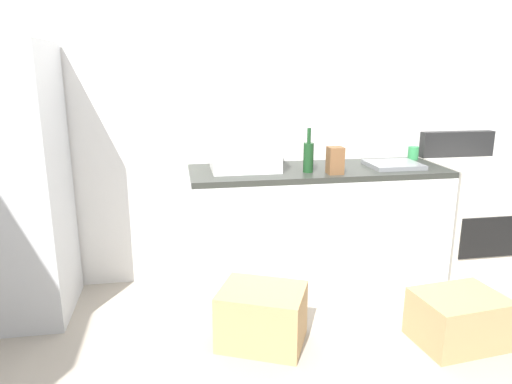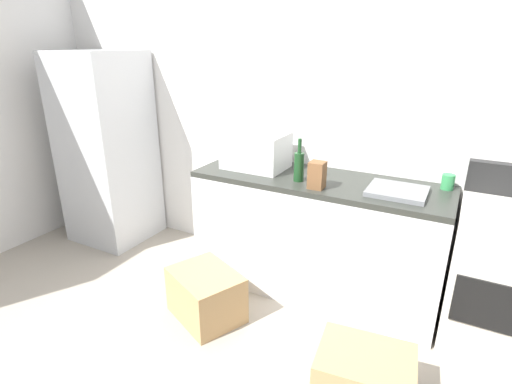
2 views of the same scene
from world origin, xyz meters
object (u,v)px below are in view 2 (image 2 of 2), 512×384
at_px(knife_block, 317,175).
at_px(stove_oven, 504,276).
at_px(cardboard_box_medium, 364,378).
at_px(microwave, 256,150).
at_px(refrigerator, 107,149).
at_px(cardboard_box_small, 206,295).
at_px(wine_bottle, 299,166).
at_px(coffee_mug, 448,182).

bearing_deg(knife_block, stove_oven, 9.55).
bearing_deg(cardboard_box_medium, microwave, 141.36).
xyz_separation_m(stove_oven, knife_block, (-1.17, -0.20, 0.52)).
bearing_deg(microwave, cardboard_box_medium, -38.64).
bearing_deg(refrigerator, knife_block, -3.83).
bearing_deg(cardboard_box_small, cardboard_box_medium, -9.57).
bearing_deg(wine_bottle, cardboard_box_medium, -46.70).
height_order(refrigerator, stove_oven, refrigerator).
relative_size(microwave, cardboard_box_medium, 0.94).
distance_m(wine_bottle, cardboard_box_medium, 1.36).
height_order(stove_oven, cardboard_box_small, stove_oven).
bearing_deg(stove_oven, refrigerator, -179.03).
height_order(stove_oven, wine_bottle, wine_bottle).
bearing_deg(knife_block, cardboard_box_small, -139.75).
relative_size(knife_block, cardboard_box_medium, 0.37).
xyz_separation_m(coffee_mug, cardboard_box_medium, (-0.20, -1.07, -0.80)).
distance_m(knife_block, cardboard_box_medium, 1.22).
height_order(wine_bottle, knife_block, wine_bottle).
xyz_separation_m(wine_bottle, coffee_mug, (0.93, 0.31, -0.06)).
relative_size(refrigerator, microwave, 3.79).
relative_size(refrigerator, stove_oven, 1.59).
bearing_deg(wine_bottle, refrigerator, 178.18).
relative_size(stove_oven, wine_bottle, 3.67).
xyz_separation_m(refrigerator, microwave, (1.53, 0.08, 0.16)).
xyz_separation_m(refrigerator, stove_oven, (3.27, 0.06, -0.41)).
bearing_deg(coffee_mug, refrigerator, -175.09).
relative_size(stove_oven, coffee_mug, 11.00).
relative_size(refrigerator, knife_block, 9.69).
bearing_deg(coffee_mug, cardboard_box_small, -146.83).
height_order(stove_oven, microwave, microwave).
distance_m(coffee_mug, cardboard_box_medium, 1.35).
bearing_deg(wine_bottle, microwave, 161.11).
bearing_deg(knife_block, wine_bottle, 153.84).
bearing_deg(microwave, refrigerator, -177.04).
bearing_deg(cardboard_box_medium, cardboard_box_small, 170.43).
relative_size(microwave, cardboard_box_small, 0.95).
bearing_deg(stove_oven, knife_block, -170.45).
height_order(microwave, cardboard_box_small, microwave).
bearing_deg(coffee_mug, cardboard_box_medium, -100.81).
distance_m(stove_oven, coffee_mug, 0.66).
distance_m(wine_bottle, coffee_mug, 0.98).
bearing_deg(cardboard_box_medium, knife_block, 129.22).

